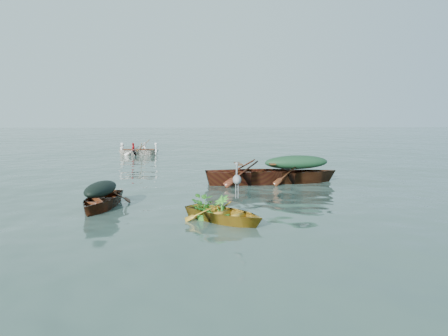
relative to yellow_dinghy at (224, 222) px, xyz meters
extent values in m
plane|color=#395047|center=(1.22, 3.37, 0.00)|extent=(140.00, 140.00, 0.00)
imported|color=#BC7924|center=(0.00, 0.00, 0.00)|extent=(2.90, 2.81, 0.74)
imported|color=#562C14|center=(-3.36, 1.66, 0.00)|extent=(1.57, 3.40, 0.79)
imported|color=#552D13|center=(2.98, 5.95, 0.00)|extent=(4.71, 2.12, 1.07)
imported|color=#5A2B16|center=(1.35, 5.69, 0.00)|extent=(5.21, 2.05, 1.23)
imported|color=white|center=(-4.72, 17.47, 0.00)|extent=(3.49, 1.05, 0.79)
ellipsoid|color=black|center=(-3.36, 1.66, 0.60)|extent=(0.86, 1.87, 0.40)
ellipsoid|color=#193D24|center=(2.98, 5.95, 0.80)|extent=(2.59, 1.17, 0.52)
imported|color=#33751E|center=(-0.39, 0.39, 0.67)|extent=(1.14, 1.12, 0.60)
imported|color=white|center=(-4.72, 17.47, 0.77)|extent=(2.44, 0.95, 0.76)
camera|label=1|loc=(-0.41, -10.37, 2.61)|focal=35.00mm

